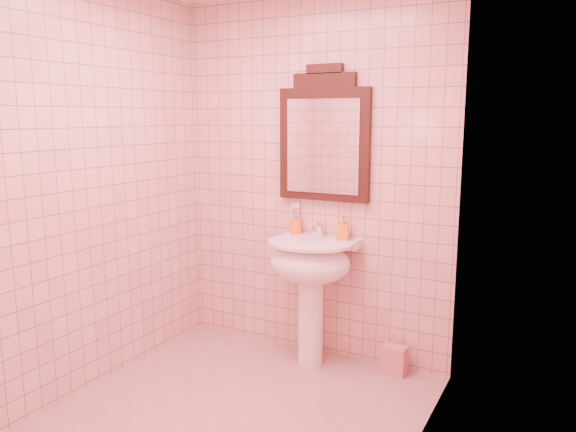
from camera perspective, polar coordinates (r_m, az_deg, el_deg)
The scene contains 8 objects.
floor at distance 3.38m, azimuth -6.08°, elevation -19.83°, with size 2.20×2.20×0.00m, color tan.
back_wall at distance 3.91m, azimuth 2.56°, elevation 3.73°, with size 2.00×0.02×2.50m, color beige.
pedestal_sink at distance 3.78m, azimuth 2.27°, elevation -5.57°, with size 0.58×0.58×0.86m.
faucet at distance 3.84m, azimuth 3.17°, elevation -1.37°, with size 0.04×0.16×0.11m.
mirror at distance 3.83m, azimuth 3.67°, elevation 7.86°, with size 0.65×0.06×0.91m.
toothbrush_cup at distance 3.96m, azimuth 0.80°, elevation -1.07°, with size 0.08×0.08×0.19m.
soap_dispenser at distance 3.78m, azimuth 5.61°, elevation -1.19°, with size 0.08×0.08×0.17m, color orange.
towel at distance 3.89m, azimuth 10.78°, elevation -14.18°, with size 0.16×0.10×0.19m, color #C4737C.
Camera 1 is at (1.65, -2.42, 1.69)m, focal length 35.00 mm.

